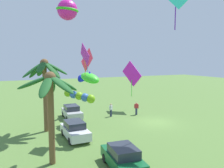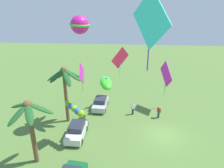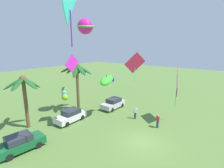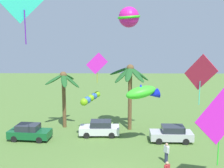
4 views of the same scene
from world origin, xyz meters
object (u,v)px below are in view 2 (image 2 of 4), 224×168
object	(u,v)px
kite_diamond_2	(150,20)
kite_diamond_4	(82,74)
palm_tree_1	(30,116)
kite_tube_3	(75,109)
spectator_0	(159,112)
parked_car_2	(100,103)
spectator_1	(133,109)
parked_car_1	(77,131)
kite_fish_1	(106,83)
kite_ball_5	(80,25)
kite_diamond_6	(166,74)
palm_tree_0	(65,79)
kite_diamond_0	(120,58)

from	to	relation	value
kite_diamond_2	kite_diamond_4	world-z (taller)	kite_diamond_2
palm_tree_1	kite_tube_3	size ratio (longest dim) A/B	2.68
spectator_0	kite_diamond_2	xyz separation A→B (m)	(-9.68, 2.59, 11.44)
spectator_0	parked_car_2	bearing A→B (deg)	76.45
spectator_1	kite_diamond_2	world-z (taller)	kite_diamond_2
parked_car_1	kite_diamond_2	world-z (taller)	kite_diamond_2
palm_tree_1	kite_fish_1	distance (m)	9.53
palm_tree_1	kite_tube_3	bearing A→B (deg)	-43.04
spectator_0	spectator_1	distance (m)	3.28
kite_diamond_2	kite_tube_3	xyz separation A→B (m)	(3.85, 6.34, -8.43)
spectator_0	kite_ball_5	size ratio (longest dim) A/B	0.54
spectator_0	kite_diamond_6	size ratio (longest dim) A/B	0.33
parked_car_2	kite_fish_1	bearing A→B (deg)	-157.92
kite_fish_1	kite_diamond_6	world-z (taller)	kite_diamond_6
kite_fish_1	kite_diamond_2	world-z (taller)	kite_diamond_2
kite_diamond_4	kite_ball_5	size ratio (longest dim) A/B	0.95
kite_diamond_4	kite_fish_1	bearing A→B (deg)	-22.98
kite_diamond_4	kite_diamond_6	xyz separation A→B (m)	(7.95, -9.22, -2.35)
parked_car_2	kite_ball_5	world-z (taller)	kite_ball_5
palm_tree_0	kite_ball_5	bearing A→B (deg)	-97.87
parked_car_1	parked_car_2	bearing A→B (deg)	-12.52
kite_diamond_6	palm_tree_0	bearing A→B (deg)	111.32
palm_tree_1	spectator_1	bearing A→B (deg)	-42.12
palm_tree_1	kite_fish_1	bearing A→B (deg)	-33.69
kite_ball_5	kite_diamond_6	size ratio (longest dim) A/B	0.60
spectator_0	kite_fish_1	bearing A→B (deg)	98.81
kite_diamond_2	parked_car_2	bearing A→B (deg)	23.94
kite_fish_1	kite_diamond_4	distance (m)	4.99
palm_tree_1	kite_diamond_0	size ratio (longest dim) A/B	1.46
parked_car_2	kite_diamond_6	distance (m)	9.65
palm_tree_1	kite_diamond_6	bearing A→B (deg)	-47.26
parked_car_2	kite_fish_1	world-z (taller)	kite_fish_1
spectator_1	kite_fish_1	distance (m)	5.49
palm_tree_1	kite_diamond_4	bearing A→B (deg)	-42.68
parked_car_1	kite_diamond_0	world-z (taller)	kite_diamond_0
spectator_1	kite_diamond_6	distance (m)	6.29
kite_tube_3	kite_fish_1	bearing A→B (deg)	-26.30
parked_car_1	kite_ball_5	distance (m)	11.06
kite_fish_1	spectator_1	bearing A→B (deg)	-64.54
spectator_1	kite_diamond_4	world-z (taller)	kite_diamond_4
palm_tree_0	parked_car_2	bearing A→B (deg)	-42.90
kite_diamond_2	kite_diamond_4	xyz separation A→B (m)	(4.60, 5.68, -5.03)
kite_diamond_6	kite_fish_1	bearing A→B (deg)	117.40
kite_tube_3	kite_diamond_6	bearing A→B (deg)	-48.62
palm_tree_0	parked_car_1	distance (m)	5.92
spectator_1	kite_diamond_0	distance (m)	6.90
spectator_0	kite_diamond_6	distance (m)	5.07
kite_diamond_2	kite_diamond_0	bearing A→B (deg)	11.09
spectator_0	kite_diamond_0	world-z (taller)	kite_diamond_0
spectator_0	kite_diamond_4	xyz separation A→B (m)	(-5.08, 8.27, 6.42)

